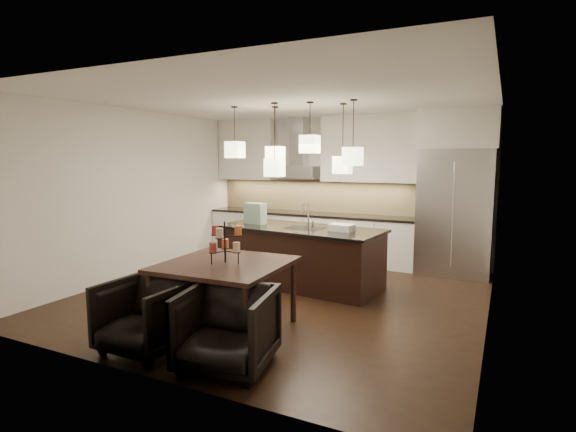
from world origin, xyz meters
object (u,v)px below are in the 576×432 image
at_px(island_body, 299,257).
at_px(armchair_right, 227,329).
at_px(armchair_left, 146,316).
at_px(dining_table, 226,297).
at_px(refrigerator, 455,213).

bearing_deg(island_body, armchair_right, -72.63).
bearing_deg(armchair_right, armchair_left, 171.56).
bearing_deg(armchair_left, dining_table, 63.25).
bearing_deg(island_body, dining_table, -83.01).
relative_size(refrigerator, armchair_left, 2.61).
xyz_separation_m(refrigerator, dining_table, (-2.08, -3.87, -0.67)).
bearing_deg(dining_table, armchair_left, -119.96).
distance_m(armchair_left, armchair_right, 0.98).
xyz_separation_m(armchair_left, armchair_right, (0.98, 0.04, 0.01)).
bearing_deg(armchair_left, armchair_right, 3.21).
bearing_deg(armchair_right, dining_table, 113.79).
bearing_deg(dining_table, armchair_right, -57.76).
xyz_separation_m(island_body, armchair_right, (0.57, -2.90, -0.05)).
height_order(island_body, dining_table, island_body).
bearing_deg(dining_table, island_body, 88.45).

